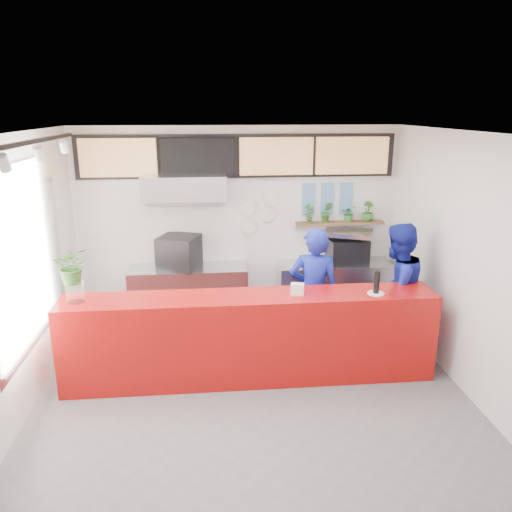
% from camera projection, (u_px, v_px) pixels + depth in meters
% --- Properties ---
extents(floor, '(5.00, 5.00, 0.00)m').
position_uv_depth(floor, '(253.00, 395.00, 5.87)').
color(floor, slate).
rests_on(floor, ground).
extents(ceiling, '(5.00, 5.00, 0.00)m').
position_uv_depth(ceiling, '(253.00, 133.00, 5.01)').
color(ceiling, silver).
extents(wall_back, '(5.00, 0.00, 5.00)m').
position_uv_depth(wall_back, '(239.00, 224.00, 7.83)').
color(wall_back, white).
rests_on(wall_back, ground).
extents(wall_left, '(0.00, 5.00, 5.00)m').
position_uv_depth(wall_left, '(15.00, 282.00, 5.21)').
color(wall_left, white).
rests_on(wall_left, ground).
extents(wall_right, '(0.00, 5.00, 5.00)m').
position_uv_depth(wall_right, '(472.00, 268.00, 5.67)').
color(wall_right, white).
rests_on(wall_right, ground).
extents(service_counter, '(4.50, 0.60, 1.10)m').
position_uv_depth(service_counter, '(250.00, 338.00, 6.09)').
color(service_counter, '#A10D0B').
rests_on(service_counter, ground).
extents(cream_band, '(5.00, 0.02, 0.80)m').
position_uv_depth(cream_band, '(238.00, 153.00, 7.50)').
color(cream_band, beige).
rests_on(cream_band, wall_back).
extents(prep_bench, '(1.80, 0.60, 0.90)m').
position_uv_depth(prep_bench, '(189.00, 295.00, 7.76)').
color(prep_bench, '#B2B5BA').
rests_on(prep_bench, ground).
extents(panini_oven, '(0.71, 0.71, 0.49)m').
position_uv_depth(panini_oven, '(179.00, 252.00, 7.55)').
color(panini_oven, black).
rests_on(panini_oven, prep_bench).
extents(extraction_hood, '(1.20, 0.70, 0.35)m').
position_uv_depth(extraction_hood, '(185.00, 187.00, 7.23)').
color(extraction_hood, '#B2B5BA').
rests_on(extraction_hood, ceiling).
extents(hood_lip, '(1.20, 0.69, 0.31)m').
position_uv_depth(hood_lip, '(185.00, 200.00, 7.29)').
color(hood_lip, '#B2B5BA').
rests_on(hood_lip, ceiling).
extents(right_bench, '(1.80, 0.60, 0.90)m').
position_uv_depth(right_bench, '(334.00, 290.00, 7.98)').
color(right_bench, '#B2B5BA').
rests_on(right_bench, ground).
extents(espresso_machine, '(0.62, 0.46, 0.38)m').
position_uv_depth(espresso_machine, '(347.00, 251.00, 7.81)').
color(espresso_machine, black).
rests_on(espresso_machine, right_bench).
extents(espresso_tray, '(0.87, 0.74, 0.07)m').
position_uv_depth(espresso_tray, '(348.00, 233.00, 7.73)').
color(espresso_tray, '#B7B9BF').
rests_on(espresso_tray, espresso_machine).
extents(herb_shelf, '(1.40, 0.18, 0.04)m').
position_uv_depth(herb_shelf, '(340.00, 223.00, 7.88)').
color(herb_shelf, brown).
rests_on(herb_shelf, wall_back).
extents(menu_board_far_left, '(1.10, 0.10, 0.55)m').
position_uv_depth(menu_board_far_left, '(118.00, 158.00, 7.25)').
color(menu_board_far_left, tan).
rests_on(menu_board_far_left, wall_back).
extents(menu_board_mid_left, '(1.10, 0.10, 0.55)m').
position_uv_depth(menu_board_mid_left, '(198.00, 157.00, 7.36)').
color(menu_board_mid_left, black).
rests_on(menu_board_mid_left, wall_back).
extents(menu_board_mid_right, '(1.10, 0.10, 0.55)m').
position_uv_depth(menu_board_mid_right, '(276.00, 156.00, 7.46)').
color(menu_board_mid_right, tan).
rests_on(menu_board_mid_right, wall_back).
extents(menu_board_far_right, '(1.10, 0.10, 0.55)m').
position_uv_depth(menu_board_far_right, '(352.00, 156.00, 7.57)').
color(menu_board_far_right, tan).
rests_on(menu_board_far_right, wall_back).
extents(soffit, '(4.80, 0.04, 0.65)m').
position_uv_depth(soffit, '(238.00, 156.00, 7.49)').
color(soffit, black).
rests_on(soffit, wall_back).
extents(window_pane, '(0.04, 2.20, 1.90)m').
position_uv_depth(window_pane, '(25.00, 255.00, 5.44)').
color(window_pane, silver).
rests_on(window_pane, wall_left).
extents(window_frame, '(0.03, 2.30, 2.00)m').
position_uv_depth(window_frame, '(27.00, 255.00, 5.44)').
color(window_frame, '#B2B5BA').
rests_on(window_frame, wall_left).
extents(track_rail, '(0.05, 2.40, 0.04)m').
position_uv_depth(track_rail, '(38.00, 141.00, 4.83)').
color(track_rail, black).
rests_on(track_rail, ceiling).
extents(dec_plate_a, '(0.24, 0.03, 0.24)m').
position_uv_depth(dec_plate_a, '(248.00, 208.00, 7.74)').
color(dec_plate_a, silver).
rests_on(dec_plate_a, wall_back).
extents(dec_plate_b, '(0.24, 0.03, 0.24)m').
position_uv_depth(dec_plate_b, '(267.00, 214.00, 7.80)').
color(dec_plate_b, silver).
rests_on(dec_plate_b, wall_back).
extents(dec_plate_c, '(0.24, 0.03, 0.24)m').
position_uv_depth(dec_plate_c, '(248.00, 227.00, 7.82)').
color(dec_plate_c, silver).
rests_on(dec_plate_c, wall_back).
extents(dec_plate_d, '(0.24, 0.03, 0.24)m').
position_uv_depth(dec_plate_d, '(271.00, 198.00, 7.73)').
color(dec_plate_d, silver).
rests_on(dec_plate_d, wall_back).
extents(photo_frame_a, '(0.20, 0.02, 0.25)m').
position_uv_depth(photo_frame_a, '(309.00, 191.00, 7.77)').
color(photo_frame_a, '#598CBF').
rests_on(photo_frame_a, wall_back).
extents(photo_frame_b, '(0.20, 0.02, 0.25)m').
position_uv_depth(photo_frame_b, '(328.00, 191.00, 7.79)').
color(photo_frame_b, '#598CBF').
rests_on(photo_frame_b, wall_back).
extents(photo_frame_c, '(0.20, 0.02, 0.25)m').
position_uv_depth(photo_frame_c, '(346.00, 191.00, 7.82)').
color(photo_frame_c, '#598CBF').
rests_on(photo_frame_c, wall_back).
extents(photo_frame_d, '(0.20, 0.02, 0.25)m').
position_uv_depth(photo_frame_d, '(308.00, 207.00, 7.84)').
color(photo_frame_d, '#598CBF').
rests_on(photo_frame_d, wall_back).
extents(photo_frame_e, '(0.20, 0.02, 0.25)m').
position_uv_depth(photo_frame_e, '(327.00, 207.00, 7.87)').
color(photo_frame_e, '#598CBF').
rests_on(photo_frame_e, wall_back).
extents(photo_frame_f, '(0.20, 0.02, 0.25)m').
position_uv_depth(photo_frame_f, '(345.00, 206.00, 7.89)').
color(photo_frame_f, '#598CBF').
rests_on(photo_frame_f, wall_back).
extents(staff_center, '(0.74, 0.57, 1.79)m').
position_uv_depth(staff_center, '(314.00, 294.00, 6.58)').
color(staff_center, navy).
rests_on(staff_center, ground).
extents(staff_right, '(1.12, 1.05, 1.83)m').
position_uv_depth(staff_right, '(395.00, 291.00, 6.63)').
color(staff_right, navy).
rests_on(staff_right, ground).
extents(herb_a, '(0.18, 0.15, 0.29)m').
position_uv_depth(herb_a, '(309.00, 213.00, 7.79)').
color(herb_a, '#2F6824').
rests_on(herb_a, herb_shelf).
extents(herb_b, '(0.20, 0.17, 0.32)m').
position_uv_depth(herb_b, '(327.00, 212.00, 7.81)').
color(herb_b, '#2F6824').
rests_on(herb_b, herb_shelf).
extents(herb_c, '(0.27, 0.25, 0.26)m').
position_uv_depth(herb_c, '(349.00, 213.00, 7.85)').
color(herb_c, '#2F6824').
rests_on(herb_c, herb_shelf).
extents(herb_d, '(0.20, 0.18, 0.32)m').
position_uv_depth(herb_d, '(368.00, 211.00, 7.87)').
color(herb_d, '#2F6824').
rests_on(herb_d, herb_shelf).
extents(glass_vase, '(0.21, 0.21, 0.25)m').
position_uv_depth(glass_vase, '(75.00, 292.00, 5.71)').
color(glass_vase, white).
rests_on(glass_vase, service_counter).
extents(basil_vase, '(0.45, 0.41, 0.43)m').
position_uv_depth(basil_vase, '(72.00, 266.00, 5.62)').
color(basil_vase, '#2F6824').
rests_on(basil_vase, glass_vase).
extents(napkin_holder, '(0.17, 0.13, 0.14)m').
position_uv_depth(napkin_holder, '(297.00, 289.00, 5.95)').
color(napkin_holder, white).
rests_on(napkin_holder, service_counter).
extents(white_plate, '(0.22, 0.22, 0.02)m').
position_uv_depth(white_plate, '(376.00, 293.00, 5.98)').
color(white_plate, white).
rests_on(white_plate, service_counter).
extents(pepper_mill, '(0.08, 0.08, 0.28)m').
position_uv_depth(pepper_mill, '(377.00, 282.00, 5.94)').
color(pepper_mill, black).
rests_on(pepper_mill, white_plate).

